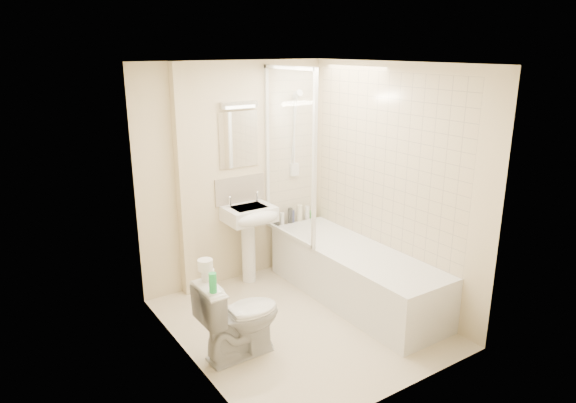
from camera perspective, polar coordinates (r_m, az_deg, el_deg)
floor at (r=5.04m, az=1.37°, el=-13.33°), size 2.50×2.50×0.00m
wall_back at (r=5.59m, az=-5.90°, el=2.97°), size 2.20×0.02×2.40m
wall_left at (r=4.05m, az=-11.39°, el=-2.67°), size 0.02×2.50×2.40m
wall_right at (r=5.24m, az=11.39°, el=1.79°), size 0.02×2.50×2.40m
ceiling at (r=4.36m, az=1.59°, el=15.12°), size 2.20×2.50×0.02m
tile_back at (r=5.90m, az=0.57°, el=6.05°), size 0.70×0.01×1.75m
tile_right at (r=5.24m, az=10.72°, el=4.37°), size 0.01×2.10×1.75m
pipe_boxing at (r=5.28m, az=-11.55°, el=1.91°), size 0.12×0.12×2.40m
splashback at (r=5.64m, az=-5.36°, el=1.35°), size 0.60×0.02×0.30m
mirror at (r=5.52m, az=-5.50°, el=6.85°), size 0.46×0.01×0.60m
strip_light at (r=5.45m, az=-5.50°, el=10.65°), size 0.42×0.07×0.07m
bathtub at (r=5.38m, az=7.44°, el=-7.92°), size 0.70×2.10×0.55m
shower_screen at (r=5.35m, az=0.10°, el=5.19°), size 0.04×0.92×1.80m
shower_fixture at (r=5.85m, az=0.80°, el=7.14°), size 0.10×0.16×0.99m
pedestal_sink at (r=5.55m, az=-4.15°, el=-2.41°), size 0.52×0.48×1.00m
bottle_black_a at (r=5.89m, az=-1.31°, el=-1.89°), size 0.06×0.06×0.18m
bottle_white_a at (r=5.94m, az=-0.67°, el=-1.92°), size 0.05×0.05×0.14m
bottle_black_b at (r=5.99m, az=0.25°, el=-1.56°), size 0.06×0.06×0.18m
bottle_blue at (r=6.01m, az=0.50°, el=-1.66°), size 0.05×0.05×0.14m
bottle_cream at (r=6.06m, az=1.30°, el=-1.27°), size 0.06×0.06×0.19m
bottle_white_b at (r=6.13m, az=2.15°, el=-1.25°), size 0.05×0.05×0.16m
bottle_green at (r=6.18m, az=2.71°, el=-1.45°), size 0.07×0.07×0.09m
toilet at (r=4.43m, az=-5.38°, el=-12.61°), size 0.42×0.71×0.72m
toilet_roll_lower at (r=4.23m, az=-8.89°, el=-8.05°), size 0.11×0.11×0.09m
toilet_roll_upper at (r=4.19m, az=-9.18°, el=-6.96°), size 0.12×0.12×0.09m
green_bottle at (r=4.01m, az=-8.35°, el=-8.93°), size 0.06×0.06×0.16m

